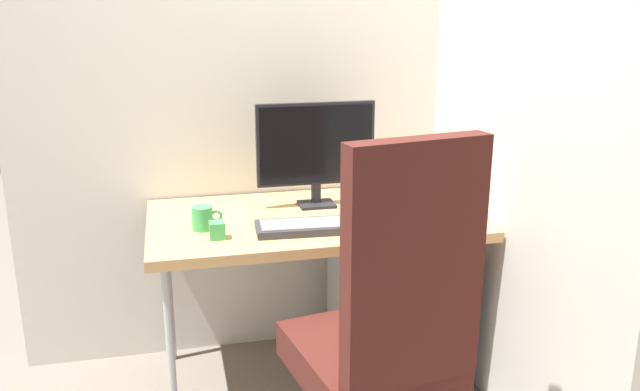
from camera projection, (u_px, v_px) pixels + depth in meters
name	position (u px, v px, depth m)	size (l,w,h in m)	color
ground_plane	(313.00, 377.00, 2.79)	(8.00, 8.00, 0.00)	slate
wall_back	(292.00, 33.00, 2.75)	(2.38, 0.04, 2.80)	silver
wall_side_right	(500.00, 38.00, 2.39)	(0.04, 1.82, 2.80)	silver
desk	(313.00, 225.00, 2.59)	(1.27, 0.71, 0.72)	tan
office_chair	(385.00, 330.00, 1.99)	(0.63, 0.62, 1.19)	black
filing_cabinet	(391.00, 310.00, 2.76)	(0.42, 0.55, 0.58)	#9EA0A5
monitor	(316.00, 147.00, 2.64)	(0.48, 0.12, 0.42)	black
keyboard	(315.00, 226.00, 2.41)	(0.44, 0.18, 0.03)	#333338
mouse	(408.00, 220.00, 2.47)	(0.06, 0.09, 0.04)	slate
pen_holder	(416.00, 186.00, 2.82)	(0.07, 0.07, 0.17)	#9EA0A5
notebook	(446.00, 213.00, 2.57)	(0.13, 0.24, 0.02)	silver
coffee_mug	(203.00, 218.00, 2.41)	(0.11, 0.08, 0.09)	#3FAD59
desk_clamp_accessory	(217.00, 230.00, 2.32)	(0.05, 0.05, 0.06)	#3FAD59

